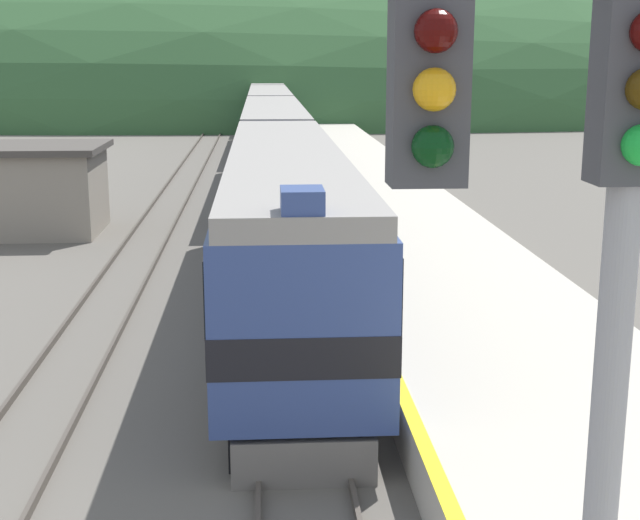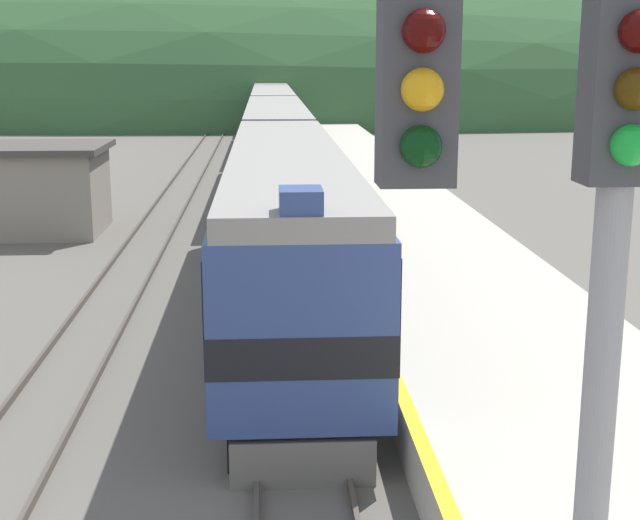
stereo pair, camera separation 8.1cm
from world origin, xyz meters
name	(u,v)px [view 2 (the right image)]	position (x,y,z in m)	size (l,w,h in m)	color
track_main	(272,142)	(0.00, 70.00, 0.08)	(1.52, 180.00, 0.16)	#4C443D
track_siding	(210,143)	(-4.77, 70.00, 0.08)	(1.52, 180.00, 0.16)	#4C443D
platform	(357,170)	(4.48, 50.00, 0.44)	(5.67, 140.00, 0.90)	#BCB5A5
distant_hills	(269,105)	(0.00, 126.05, 0.00)	(215.33, 96.90, 42.90)	#335B33
express_train_lead_car	(287,226)	(0.00, 23.72, 2.33)	(2.95, 19.61, 4.62)	black
carriage_second	(276,146)	(0.00, 44.41, 2.32)	(2.94, 19.54, 4.26)	black
carriage_third	(272,117)	(0.00, 64.83, 2.32)	(2.94, 19.54, 4.26)	black
carriage_fourth	(270,103)	(0.00, 85.25, 2.32)	(2.94, 19.54, 4.26)	black
carriage_fifth	(269,94)	(0.00, 105.67, 2.32)	(2.94, 19.54, 4.26)	black
signal_mast_main	(611,263)	(1.38, 6.22, 5.42)	(3.30, 0.42, 7.87)	#9E9EA3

